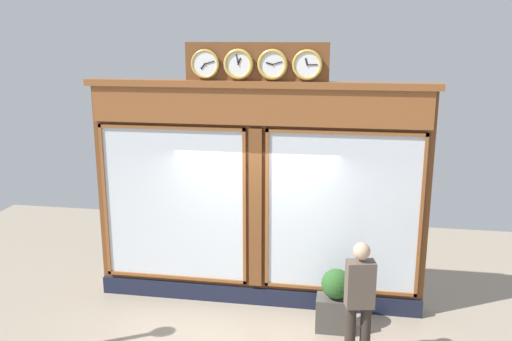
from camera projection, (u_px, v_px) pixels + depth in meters
name	position (u px, v px, depth m)	size (l,w,h in m)	color
shop_facade	(257.00, 193.00, 8.53)	(5.29, 0.42, 4.12)	brown
pedestrian	(359.00, 298.00, 7.03)	(0.40, 0.29, 1.69)	#312A24
planter_box	(335.00, 314.00, 8.01)	(0.56, 0.36, 0.51)	#4C4742
planter_shrub	(336.00, 284.00, 7.89)	(0.44, 0.44, 0.44)	#285623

